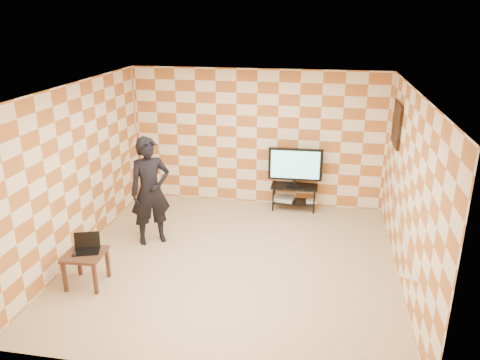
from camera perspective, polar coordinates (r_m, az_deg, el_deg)
name	(u,v)px	position (r m, az deg, el deg)	size (l,w,h in m)	color
floor	(233,261)	(7.48, -0.82, -9.87)	(5.00, 5.00, 0.00)	tan
wall_back	(257,138)	(9.27, 2.06, 5.12)	(5.00, 0.02, 2.70)	#F4E4C0
wall_front	(185,267)	(4.71, -6.72, -10.47)	(5.00, 0.02, 2.70)	#F4E4C0
wall_left	(76,171)	(7.76, -19.31, 1.00)	(0.02, 5.00, 2.70)	#F4E4C0
wall_right	(409,192)	(6.92, 19.93, -1.35)	(0.02, 5.00, 2.70)	#F4E4C0
ceiling	(232,89)	(6.57, -0.93, 11.01)	(5.00, 5.00, 0.02)	white
wall_art	(397,124)	(8.21, 18.57, 6.46)	(0.04, 0.72, 0.72)	black
tv_stand	(294,192)	(9.25, 6.62, -1.46)	(0.90, 0.41, 0.50)	black
tv	(295,165)	(9.06, 6.76, 1.80)	(1.04, 0.20, 0.75)	black
dvd_player	(283,199)	(9.32, 5.29, -2.29)	(0.40, 0.29, 0.07)	#B3B3B5
game_console	(311,201)	(9.29, 8.70, -2.58)	(0.21, 0.15, 0.05)	silver
side_table	(85,259)	(7.07, -18.33, -9.09)	(0.56, 0.56, 0.50)	#351F12
laptop	(87,247)	(7.08, -18.17, -7.75)	(0.43, 0.38, 0.24)	black
person	(150,191)	(7.86, -10.88, -1.34)	(0.67, 0.44, 1.83)	black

